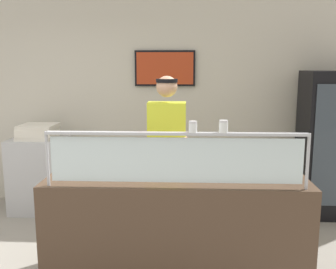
{
  "coord_description": "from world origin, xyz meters",
  "views": [
    {
      "loc": [
        1.15,
        -2.78,
        1.86
      ],
      "look_at": [
        1.0,
        0.44,
        1.29
      ],
      "focal_mm": 41.78,
      "sensor_mm": 36.0,
      "label": 1
    }
  ],
  "objects_px": {
    "pepper_flake_shaker": "(223,127)",
    "parmesan_shaker": "(193,127)",
    "pizza_box_stack": "(38,132)",
    "pizza_tray": "(160,171)",
    "worker_figure": "(167,151)",
    "drink_fridge": "(329,144)",
    "pizza_server": "(160,169)"
  },
  "relations": [
    {
      "from": "pizza_tray",
      "to": "pizza_box_stack",
      "type": "relative_size",
      "value": 0.88
    },
    {
      "from": "worker_figure",
      "to": "drink_fridge",
      "type": "bearing_deg",
      "value": 25.88
    },
    {
      "from": "pizza_tray",
      "to": "drink_fridge",
      "type": "distance_m",
      "value": 2.54
    },
    {
      "from": "pizza_server",
      "to": "pepper_flake_shaker",
      "type": "distance_m",
      "value": 0.75
    },
    {
      "from": "pizza_server",
      "to": "pizza_box_stack",
      "type": "bearing_deg",
      "value": 128.13
    },
    {
      "from": "parmesan_shaker",
      "to": "worker_figure",
      "type": "bearing_deg",
      "value": 103.19
    },
    {
      "from": "pizza_tray",
      "to": "pepper_flake_shaker",
      "type": "bearing_deg",
      "value": -38.49
    },
    {
      "from": "pepper_flake_shaker",
      "to": "pizza_server",
      "type": "bearing_deg",
      "value": 142.57
    },
    {
      "from": "pepper_flake_shaker",
      "to": "worker_figure",
      "type": "distance_m",
      "value": 1.19
    },
    {
      "from": "pizza_server",
      "to": "pepper_flake_shaker",
      "type": "height_order",
      "value": "pepper_flake_shaker"
    },
    {
      "from": "pizza_tray",
      "to": "drink_fridge",
      "type": "bearing_deg",
      "value": 38.31
    },
    {
      "from": "worker_figure",
      "to": "drink_fridge",
      "type": "relative_size",
      "value": 0.98
    },
    {
      "from": "pizza_tray",
      "to": "pepper_flake_shaker",
      "type": "height_order",
      "value": "pepper_flake_shaker"
    },
    {
      "from": "pizza_tray",
      "to": "pepper_flake_shaker",
      "type": "relative_size",
      "value": 4.33
    },
    {
      "from": "worker_figure",
      "to": "drink_fridge",
      "type": "height_order",
      "value": "drink_fridge"
    },
    {
      "from": "worker_figure",
      "to": "pizza_box_stack",
      "type": "height_order",
      "value": "worker_figure"
    },
    {
      "from": "parmesan_shaker",
      "to": "pizza_box_stack",
      "type": "height_order",
      "value": "parmesan_shaker"
    },
    {
      "from": "parmesan_shaker",
      "to": "pizza_box_stack",
      "type": "bearing_deg",
      "value": 134.88
    },
    {
      "from": "parmesan_shaker",
      "to": "pizza_box_stack",
      "type": "xyz_separation_m",
      "value": [
        -1.91,
        1.92,
        -0.37
      ]
    },
    {
      "from": "pizza_server",
      "to": "drink_fridge",
      "type": "bearing_deg",
      "value": 30.09
    },
    {
      "from": "drink_fridge",
      "to": "pepper_flake_shaker",
      "type": "bearing_deg",
      "value": -127.22
    },
    {
      "from": "parmesan_shaker",
      "to": "pizza_box_stack",
      "type": "distance_m",
      "value": 2.74
    },
    {
      "from": "worker_figure",
      "to": "pizza_box_stack",
      "type": "xyz_separation_m",
      "value": [
        -1.68,
        0.91,
        0.03
      ]
    },
    {
      "from": "pizza_server",
      "to": "parmesan_shaker",
      "type": "distance_m",
      "value": 0.62
    },
    {
      "from": "worker_figure",
      "to": "drink_fridge",
      "type": "xyz_separation_m",
      "value": [
        1.96,
        0.95,
        -0.11
      ]
    },
    {
      "from": "pizza_tray",
      "to": "parmesan_shaker",
      "type": "xyz_separation_m",
      "value": [
        0.27,
        -0.39,
        0.44
      ]
    },
    {
      "from": "pizza_server",
      "to": "pepper_flake_shaker",
      "type": "bearing_deg",
      "value": -46.11
    },
    {
      "from": "pepper_flake_shaker",
      "to": "parmesan_shaker",
      "type": "bearing_deg",
      "value": 180.0
    },
    {
      "from": "pizza_tray",
      "to": "worker_figure",
      "type": "bearing_deg",
      "value": 86.9
    },
    {
      "from": "worker_figure",
      "to": "pepper_flake_shaker",
      "type": "bearing_deg",
      "value": -65.56
    },
    {
      "from": "parmesan_shaker",
      "to": "worker_figure",
      "type": "height_order",
      "value": "worker_figure"
    },
    {
      "from": "parmesan_shaker",
      "to": "drink_fridge",
      "type": "distance_m",
      "value": 2.66
    }
  ]
}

